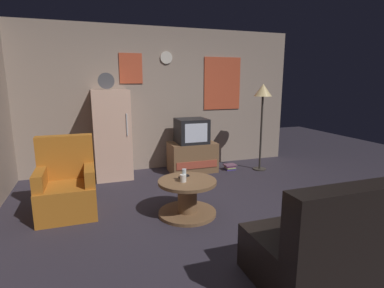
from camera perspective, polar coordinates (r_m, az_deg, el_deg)
The scene contains 13 objects.
ground_plane at distance 3.77m, azimuth 3.64°, elevation -14.01°, with size 12.00×12.00×0.00m, color #2D2833.
wall_with_art at distance 5.74m, azimuth -5.63°, elevation 8.34°, with size 5.20×0.12×2.59m.
fridge at distance 5.30m, azimuth -14.86°, elevation 1.79°, with size 0.60×0.62×1.77m.
tv_stand at distance 5.57m, azimuth 0.06°, elevation -2.47°, with size 0.84×0.53×0.54m.
crt_tv at distance 5.46m, azimuth -0.08°, elevation 2.50°, with size 0.54×0.51×0.44m.
standing_lamp at distance 5.66m, azimuth 13.19°, elevation 8.64°, with size 0.32×0.32×1.59m.
coffee_table at distance 3.81m, azimuth -0.89°, elevation -10.03°, with size 0.72×0.72×0.45m.
wine_glass at distance 3.69m, azimuth -1.49°, elevation -5.85°, with size 0.05×0.05×0.15m, color silver.
mug_ceramic_white at distance 3.67m, azimuth -1.71°, elevation -6.47°, with size 0.08×0.08×0.09m, color silver.
remote_control at distance 3.84m, azimuth -1.52°, elevation -6.13°, with size 0.15×0.04×0.02m, color black.
armchair at distance 4.13m, azimuth -22.50°, elevation -7.51°, with size 0.68×0.68×0.96m.
couch at distance 2.99m, azimuth 28.39°, elevation -16.00°, with size 1.70×0.80×0.92m.
book_stack at distance 5.76m, azimuth 7.15°, elevation -4.30°, with size 0.22×0.17×0.10m.
Camera 1 is at (-1.32, -3.13, 1.64)m, focal length 28.31 mm.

